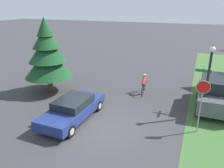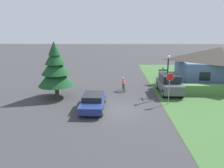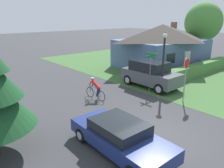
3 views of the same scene
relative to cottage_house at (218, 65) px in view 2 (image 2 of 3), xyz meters
The scene contains 9 objects.
ground_plane 15.34m from the cottage_house, 144.00° to the right, with size 140.00×140.00×0.00m, color #38383A.
cottage_house is the anchor object (origin of this frame).
sedan_left_lane 16.64m from the cottage_house, 148.45° to the right, with size 1.97×4.61×1.28m.
cyclist 11.97m from the cottage_house, 163.37° to the right, with size 0.44×1.77×1.43m.
parked_suv_right 7.88m from the cottage_house, 148.73° to the right, with size 2.08×4.45×1.97m.
stop_sign 10.56m from the cottage_house, 135.32° to the right, with size 0.67×0.08×2.81m.
street_lamp 9.17m from the cottage_house, 142.65° to the right, with size 0.32×0.32×4.21m.
street_name_sign 8.89m from the cottage_house, 148.05° to the right, with size 0.90×0.90×2.78m.
conifer_tall_near 18.82m from the cottage_house, 162.62° to the right, with size 3.41×3.41×5.43m.
Camera 2 is at (0.04, -17.04, 6.74)m, focal length 35.00 mm.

